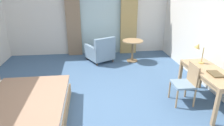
{
  "coord_description": "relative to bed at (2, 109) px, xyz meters",
  "views": [
    {
      "loc": [
        0.01,
        -3.39,
        2.29
      ],
      "look_at": [
        0.45,
        0.44,
        0.78
      ],
      "focal_mm": 31.34,
      "sensor_mm": 36.0,
      "label": 1
    }
  ],
  "objects": [
    {
      "name": "curtain_panel_left",
      "position": [
        1.09,
        3.62,
        1.13
      ],
      "size": [
        0.49,
        0.1,
        2.75
      ],
      "primitive_type": "cube",
      "color": "#897056",
      "rests_on": "ground"
    },
    {
      "name": "bed",
      "position": [
        0.0,
        0.0,
        0.0
      ],
      "size": [
        2.18,
        1.84,
        1.02
      ],
      "color": "tan",
      "rests_on": "ground"
    },
    {
      "name": "desk_lamp",
      "position": [
        3.9,
        0.55,
        0.82
      ],
      "size": [
        0.26,
        0.16,
        0.46
      ],
      "color": "tan",
      "rests_on": "writing_desk"
    },
    {
      "name": "desk_chair",
      "position": [
        3.55,
        0.2,
        0.24
      ],
      "size": [
        0.42,
        0.44,
        0.86
      ],
      "color": "gray",
      "rests_on": "ground"
    },
    {
      "name": "armchair_by_window",
      "position": [
        1.95,
        2.84,
        0.09
      ],
      "size": [
        0.99,
        1.02,
        0.83
      ],
      "color": "gray",
      "rests_on": "ground"
    },
    {
      "name": "balcony_glass_door",
      "position": [
        2.05,
        3.72,
        1.03
      ],
      "size": [
        1.47,
        0.02,
        2.54
      ],
      "primitive_type": "cube",
      "color": "silver",
      "rests_on": "ground"
    },
    {
      "name": "ground",
      "position": [
        1.61,
        0.22,
        -0.29
      ],
      "size": [
        6.18,
        7.68,
        0.1
      ],
      "primitive_type": "cube",
      "color": "#426084"
    },
    {
      "name": "round_cafe_table",
      "position": [
        2.98,
        2.75,
        0.27
      ],
      "size": [
        0.66,
        0.66,
        0.7
      ],
      "color": "tan",
      "rests_on": "ground"
    },
    {
      "name": "wall_back",
      "position": [
        1.61,
        3.8,
        1.2
      ],
      "size": [
        5.78,
        0.12,
        2.89
      ],
      "primitive_type": "cube",
      "color": "silver",
      "rests_on": "ground"
    },
    {
      "name": "closed_book",
      "position": [
        3.95,
        -0.07,
        0.51
      ],
      "size": [
        0.22,
        0.32,
        0.03
      ],
      "primitive_type": "cube",
      "rotation": [
        0.0,
        0.0,
        -0.06
      ],
      "color": "brown",
      "rests_on": "writing_desk"
    },
    {
      "name": "curtain_panel_right",
      "position": [
        3.0,
        3.62,
        1.13
      ],
      "size": [
        0.58,
        0.1,
        2.75
      ],
      "primitive_type": "cube",
      "color": "tan",
      "rests_on": "ground"
    },
    {
      "name": "writing_desk",
      "position": [
        3.96,
        0.1,
        0.41
      ],
      "size": [
        0.62,
        1.41,
        0.74
      ],
      "color": "tan",
      "rests_on": "ground"
    }
  ]
}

